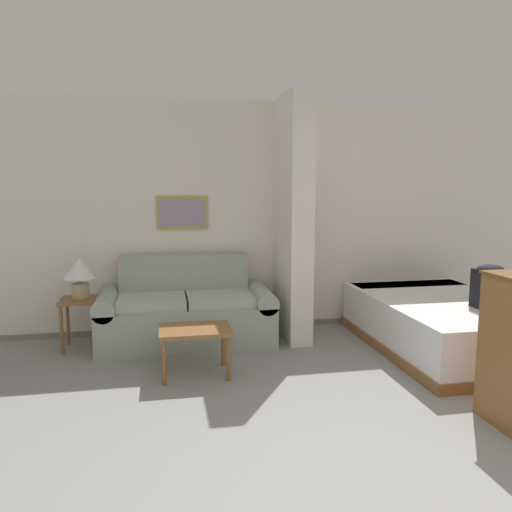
# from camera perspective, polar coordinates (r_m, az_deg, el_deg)

# --- Properties ---
(wall_back) EXTENTS (6.99, 0.16, 2.60)m
(wall_back) POSITION_cam_1_polar(r_m,az_deg,el_deg) (5.85, 2.52, 4.46)
(wall_back) COLOR silver
(wall_back) RESTS_ON ground_plane
(wall_partition_pillar) EXTENTS (0.24, 0.83, 2.60)m
(wall_partition_pillar) POSITION_cam_1_polar(r_m,az_deg,el_deg) (5.40, 4.21, 4.22)
(wall_partition_pillar) COLOR silver
(wall_partition_pillar) RESTS_ON ground_plane
(couch) EXTENTS (1.83, 0.84, 0.90)m
(couch) POSITION_cam_1_polar(r_m,az_deg,el_deg) (5.37, -8.00, -6.41)
(couch) COLOR #99A393
(couch) RESTS_ON ground_plane
(coffee_table) EXTENTS (0.62, 0.45, 0.42)m
(coffee_table) POSITION_cam_1_polar(r_m,az_deg,el_deg) (4.44, -6.99, -8.92)
(coffee_table) COLOR brown
(coffee_table) RESTS_ON ground_plane
(side_table) EXTENTS (0.40, 0.40, 0.53)m
(side_table) POSITION_cam_1_polar(r_m,az_deg,el_deg) (5.39, -19.34, -5.61)
(side_table) COLOR brown
(side_table) RESTS_ON ground_plane
(table_lamp) EXTENTS (0.32, 0.32, 0.41)m
(table_lamp) POSITION_cam_1_polar(r_m,az_deg,el_deg) (5.32, -19.52, -1.77)
(table_lamp) COLOR tan
(table_lamp) RESTS_ON side_table
(bed) EXTENTS (1.47, 2.17, 0.51)m
(bed) POSITION_cam_1_polar(r_m,az_deg,el_deg) (5.51, 20.90, -7.19)
(bed) COLOR brown
(bed) RESTS_ON ground_plane
(backpack) EXTENTS (0.28, 0.24, 0.41)m
(backpack) POSITION_cam_1_polar(r_m,az_deg,el_deg) (5.18, 25.16, -3.08)
(backpack) COLOR black
(backpack) RESTS_ON bed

